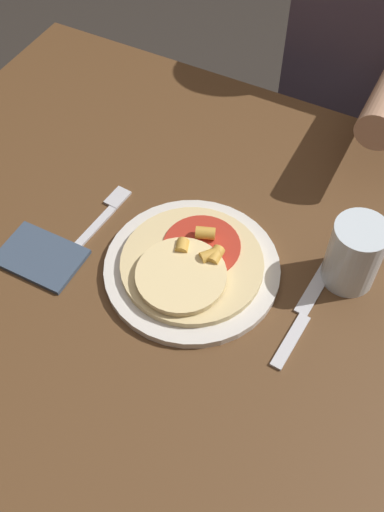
% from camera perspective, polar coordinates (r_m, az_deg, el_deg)
% --- Properties ---
extents(ground_plane, '(8.00, 8.00, 0.00)m').
position_cam_1_polar(ground_plane, '(1.61, 0.25, -17.21)').
color(ground_plane, '#2D2823').
extents(dining_table, '(1.23, 0.97, 0.74)m').
position_cam_1_polar(dining_table, '(1.03, 0.37, -5.25)').
color(dining_table, brown).
rests_on(dining_table, ground_plane).
extents(plate, '(0.28, 0.28, 0.01)m').
position_cam_1_polar(plate, '(0.95, -0.00, -1.19)').
color(plate, silver).
rests_on(plate, dining_table).
extents(pizza, '(0.23, 0.23, 0.04)m').
position_cam_1_polar(pizza, '(0.93, -0.11, -0.80)').
color(pizza, '#E0C689').
rests_on(pizza, plate).
extents(fork, '(0.03, 0.18, 0.00)m').
position_cam_1_polar(fork, '(1.03, -8.60, 3.63)').
color(fork, silver).
rests_on(fork, dining_table).
extents(knife, '(0.03, 0.22, 0.00)m').
position_cam_1_polar(knife, '(0.93, 10.63, -5.27)').
color(knife, silver).
rests_on(knife, dining_table).
extents(drinking_glass, '(0.08, 0.08, 0.12)m').
position_cam_1_polar(drinking_glass, '(0.93, 15.21, 0.19)').
color(drinking_glass, silver).
rests_on(drinking_glass, dining_table).
extents(napkin, '(0.13, 0.09, 0.01)m').
position_cam_1_polar(napkin, '(1.00, -14.21, -0.06)').
color(napkin, '#38475B').
rests_on(napkin, dining_table).
extents(person_diner, '(0.33, 0.52, 1.19)m').
position_cam_1_polar(person_diner, '(1.46, 16.30, 16.36)').
color(person_diner, '#2D2D38').
rests_on(person_diner, ground_plane).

